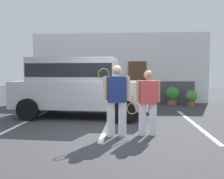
{
  "coord_description": "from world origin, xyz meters",
  "views": [
    {
      "loc": [
        0.52,
        -5.66,
        1.57
      ],
      "look_at": [
        0.01,
        1.2,
        1.05
      ],
      "focal_mm": 37.26,
      "sensor_mm": 36.0,
      "label": 1
    }
  ],
  "objects_px": {
    "parked_suv": "(79,84)",
    "potted_plant_by_porch": "(172,95)",
    "tennis_player_man": "(116,99)",
    "tennis_player_woman": "(148,102)",
    "potted_plant_secondary": "(191,97)"
  },
  "relations": [
    {
      "from": "parked_suv",
      "to": "potted_plant_by_porch",
      "type": "height_order",
      "value": "parked_suv"
    },
    {
      "from": "tennis_player_man",
      "to": "tennis_player_woman",
      "type": "xyz_separation_m",
      "value": [
        0.76,
        0.14,
        -0.08
      ]
    },
    {
      "from": "parked_suv",
      "to": "tennis_player_woman",
      "type": "xyz_separation_m",
      "value": [
        2.22,
        -2.34,
        -0.32
      ]
    },
    {
      "from": "parked_suv",
      "to": "tennis_player_man",
      "type": "bearing_deg",
      "value": -56.64
    },
    {
      "from": "tennis_player_woman",
      "to": "tennis_player_man",
      "type": "bearing_deg",
      "value": 5.01
    },
    {
      "from": "parked_suv",
      "to": "potted_plant_by_porch",
      "type": "relative_size",
      "value": 5.44
    },
    {
      "from": "potted_plant_by_porch",
      "to": "tennis_player_woman",
      "type": "bearing_deg",
      "value": -106.27
    },
    {
      "from": "tennis_player_man",
      "to": "potted_plant_by_porch",
      "type": "xyz_separation_m",
      "value": [
        2.36,
        5.61,
        -0.43
      ]
    },
    {
      "from": "tennis_player_man",
      "to": "potted_plant_by_porch",
      "type": "distance_m",
      "value": 6.1
    },
    {
      "from": "parked_suv",
      "to": "potted_plant_secondary",
      "type": "relative_size",
      "value": 6.61
    },
    {
      "from": "parked_suv",
      "to": "tennis_player_man",
      "type": "height_order",
      "value": "parked_suv"
    },
    {
      "from": "potted_plant_secondary",
      "to": "parked_suv",
      "type": "bearing_deg",
      "value": -147.67
    },
    {
      "from": "tennis_player_man",
      "to": "potted_plant_by_porch",
      "type": "height_order",
      "value": "tennis_player_man"
    },
    {
      "from": "tennis_player_man",
      "to": "tennis_player_woman",
      "type": "distance_m",
      "value": 0.78
    },
    {
      "from": "potted_plant_secondary",
      "to": "tennis_player_woman",
      "type": "bearing_deg",
      "value": -114.75
    }
  ]
}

